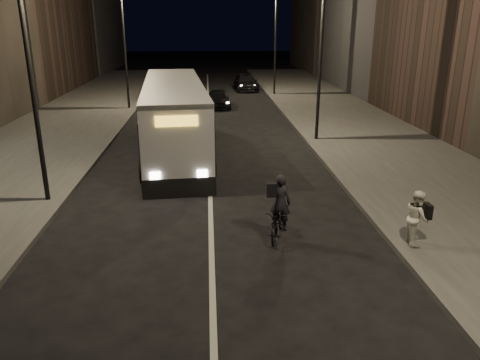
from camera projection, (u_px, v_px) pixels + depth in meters
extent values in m
plane|color=black|center=(212.00, 252.00, 12.78)|extent=(180.00, 180.00, 0.00)
cube|color=#393936|center=(359.00, 131.00, 26.53)|extent=(7.00, 70.00, 0.16)
cube|color=#393936|center=(53.00, 136.00, 25.43)|extent=(7.00, 70.00, 0.16)
cylinder|color=black|center=(320.00, 60.00, 23.13)|extent=(0.16, 0.16, 8.00)
cylinder|color=black|center=(275.00, 45.00, 38.24)|extent=(0.16, 0.16, 8.00)
cylinder|color=black|center=(31.00, 82.00, 14.86)|extent=(0.16, 0.16, 8.00)
cylinder|color=black|center=(125.00, 49.00, 31.85)|extent=(0.16, 0.16, 8.00)
cube|color=silver|center=(174.00, 118.00, 21.95)|extent=(3.59, 12.52, 3.29)
cube|color=black|center=(174.00, 109.00, 21.80)|extent=(3.64, 12.12, 1.18)
cube|color=silver|center=(173.00, 84.00, 21.44)|extent=(3.61, 12.52, 0.19)
cube|color=gold|center=(176.00, 121.00, 15.81)|extent=(1.45, 0.24, 0.36)
cylinder|color=black|center=(144.00, 170.00, 18.09)|extent=(0.44, 1.06, 1.03)
cylinder|color=black|center=(211.00, 167.00, 18.46)|extent=(0.44, 1.06, 1.03)
cylinder|color=black|center=(150.00, 126.00, 25.79)|extent=(0.44, 1.06, 1.03)
cylinder|color=black|center=(197.00, 124.00, 26.16)|extent=(0.44, 1.06, 1.03)
imported|color=black|center=(278.00, 223.00, 13.54)|extent=(1.12, 1.82, 0.90)
imported|color=black|center=(280.00, 202.00, 13.12)|extent=(0.70, 0.57, 1.65)
imported|color=beige|center=(417.00, 217.00, 12.71)|extent=(0.67, 0.82, 1.53)
imported|color=black|center=(219.00, 98.00, 34.07)|extent=(1.71, 3.83, 1.28)
imported|color=#38383A|center=(163.00, 89.00, 37.56)|extent=(1.86, 4.82, 1.56)
imported|color=black|center=(246.00, 83.00, 42.53)|extent=(2.20, 4.80, 1.36)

